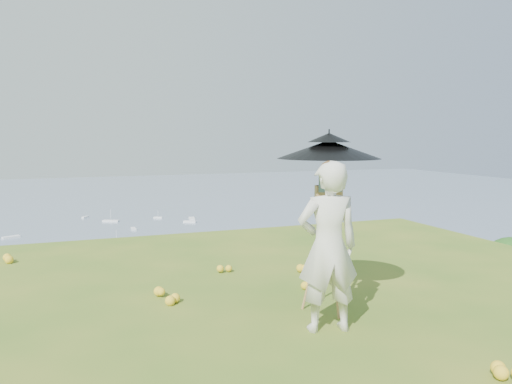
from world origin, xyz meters
name	(u,v)px	position (x,y,z in m)	size (l,w,h in m)	color
shoreline_tier	(85,382)	(0.00, 75.00, -36.00)	(170.00, 28.00, 8.00)	#716D5B
bay_water	(74,214)	(0.00, 240.00, -34.00)	(700.00, 700.00, 0.00)	slate
slope_trees	(91,361)	(0.00, 35.00, -15.00)	(110.00, 50.00, 6.00)	#224E17
harbor_town	(84,342)	(0.00, 75.00, -29.50)	(110.00, 22.00, 5.00)	silver
moored_boats	(34,253)	(-12.50, 161.00, -33.65)	(140.00, 140.00, 0.70)	white
painter	(328,247)	(1.64, 1.07, 0.92)	(0.67, 0.44, 1.85)	white
field_easel	(328,243)	(1.93, 1.61, 0.83)	(0.63, 0.63, 1.66)	olive
sun_umbrella	(329,164)	(1.94, 1.64, 1.78)	(1.22, 1.22, 0.82)	black
painter_cap	(329,166)	(1.64, 1.07, 1.79)	(0.20, 0.23, 0.10)	#DA7778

